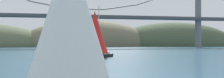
# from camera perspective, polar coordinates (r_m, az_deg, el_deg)

# --- Properties ---
(headland_center) EXTENTS (80.96, 44.00, 30.57)m
(headland_center) POSITION_cam_1_polar(r_m,az_deg,el_deg) (152.75, -5.34, -1.62)
(headland_center) COLOR #6B664C
(headland_center) RESTS_ON ground_plane
(headland_right) EXTENTS (83.21, 44.00, 29.66)m
(headland_right) POSITION_cam_1_polar(r_m,az_deg,el_deg) (167.85, 13.67, -1.51)
(headland_right) COLOR #425138
(headland_right) RESTS_ON ground_plane
(suspension_bridge) EXTENTS (142.59, 6.00, 32.48)m
(suspension_bridge) POSITION_cam_1_polar(r_m,az_deg,el_deg) (113.02, -5.67, 5.42)
(suspension_bridge) COLOR slate
(suspension_bridge) RESTS_ON ground_plane
(sailboat_red_spinnaker) EXTENTS (7.46, 8.70, 9.52)m
(sailboat_red_spinnaker) POSITION_cam_1_polar(r_m,az_deg,el_deg) (45.30, -3.74, 1.22)
(sailboat_red_spinnaker) COLOR black
(sailboat_red_spinnaker) RESTS_ON ground_plane
(sailboat_blue_spinnaker) EXTENTS (9.15, 7.09, 9.08)m
(sailboat_blue_spinnaker) POSITION_cam_1_polar(r_m,az_deg,el_deg) (56.34, -6.81, 0.88)
(sailboat_blue_spinnaker) COLOR #191E4C
(sailboat_blue_spinnaker) RESTS_ON ground_plane
(sailboat_white_mainsail) EXTENTS (4.74, 7.59, 8.51)m
(sailboat_white_mainsail) POSITION_cam_1_polar(r_m,az_deg,el_deg) (12.57, -9.31, 4.30)
(sailboat_white_mainsail) COLOR #B7B2A8
(sailboat_white_mainsail) RESTS_ON ground_plane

